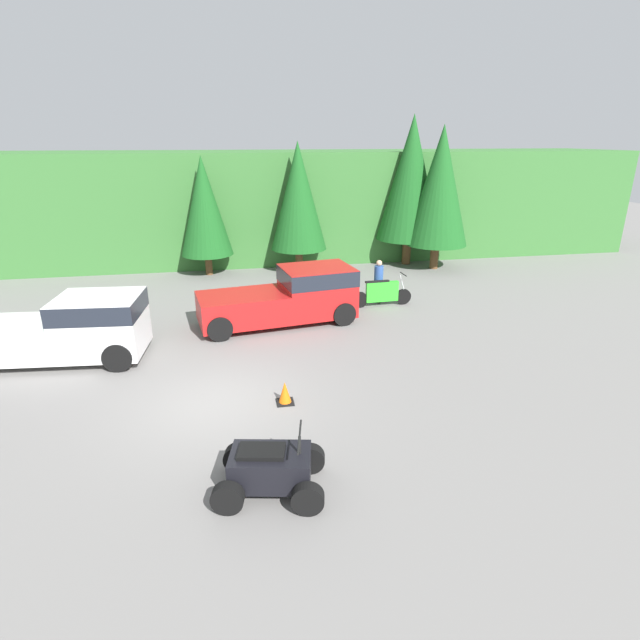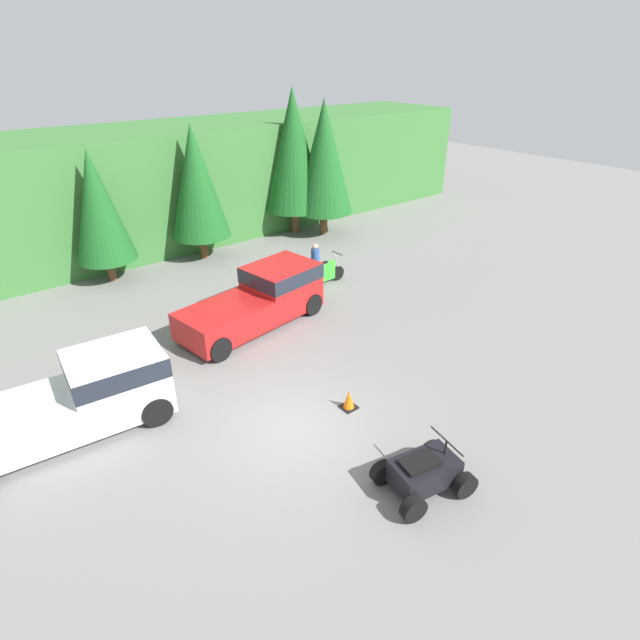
# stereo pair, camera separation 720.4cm
# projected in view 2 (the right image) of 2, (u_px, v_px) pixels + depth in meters

# --- Properties ---
(ground_plane) EXTENTS (80.00, 80.00, 0.00)m
(ground_plane) POSITION_uv_depth(u_px,v_px,m) (291.00, 428.00, 12.76)
(ground_plane) COLOR slate
(hillside_backdrop) EXTENTS (44.00, 6.00, 5.37)m
(hillside_backdrop) POSITION_uv_depth(u_px,v_px,m) (82.00, 197.00, 22.47)
(hillside_backdrop) COLOR #387033
(hillside_backdrop) RESTS_ON ground_plane
(tree_left) EXTENTS (2.34, 2.34, 5.32)m
(tree_left) POSITION_uv_depth(u_px,v_px,m) (98.00, 207.00, 19.48)
(tree_left) COLOR brown
(tree_left) RESTS_ON ground_plane
(tree_mid_left) EXTENTS (2.60, 2.60, 5.90)m
(tree_mid_left) POSITION_uv_depth(u_px,v_px,m) (196.00, 182.00, 21.63)
(tree_mid_left) COLOR brown
(tree_mid_left) RESTS_ON ground_plane
(tree_mid_right) EXTENTS (3.11, 3.11, 7.07)m
(tree_mid_right) POSITION_uv_depth(u_px,v_px,m) (293.00, 151.00, 24.60)
(tree_mid_right) COLOR brown
(tree_mid_right) RESTS_ON ground_plane
(tree_right) EXTENTS (2.91, 2.91, 6.61)m
(tree_right) POSITION_uv_depth(u_px,v_px,m) (324.00, 157.00, 24.48)
(tree_right) COLOR brown
(tree_right) RESTS_ON ground_plane
(pickup_truck_red) EXTENTS (5.47, 2.77, 1.87)m
(pickup_truck_red) POSITION_uv_depth(u_px,v_px,m) (262.00, 296.00, 17.31)
(pickup_truck_red) COLOR red
(pickup_truck_red) RESTS_ON ground_plane
(pickup_truck_second) EXTENTS (5.16, 2.44, 1.87)m
(pickup_truck_second) POSITION_uv_depth(u_px,v_px,m) (82.00, 395.00, 12.35)
(pickup_truck_second) COLOR white
(pickup_truck_second) RESTS_ON ground_plane
(dirt_bike) EXTENTS (2.34, 0.60, 1.21)m
(dirt_bike) POSITION_uv_depth(u_px,v_px,m) (322.00, 274.00, 20.28)
(dirt_bike) COLOR black
(dirt_bike) RESTS_ON ground_plane
(quad_atv) EXTENTS (2.15, 1.70, 1.16)m
(quad_atv) POSITION_uv_depth(u_px,v_px,m) (424.00, 473.00, 10.77)
(quad_atv) COLOR black
(quad_atv) RESTS_ON ground_plane
(rider_person) EXTENTS (0.42, 0.42, 1.67)m
(rider_person) POSITION_uv_depth(u_px,v_px,m) (315.00, 262.00, 20.38)
(rider_person) COLOR black
(rider_person) RESTS_ON ground_plane
(traffic_cone) EXTENTS (0.42, 0.42, 0.55)m
(traffic_cone) POSITION_uv_depth(u_px,v_px,m) (349.00, 400.00, 13.35)
(traffic_cone) COLOR black
(traffic_cone) RESTS_ON ground_plane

